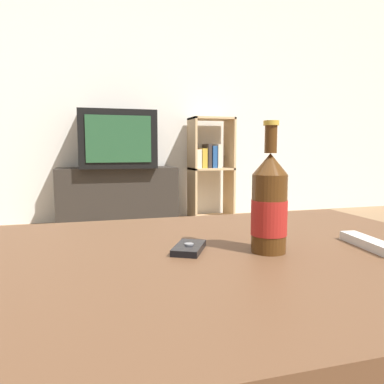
# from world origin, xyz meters

# --- Properties ---
(back_wall) EXTENTS (8.00, 0.05, 2.60)m
(back_wall) POSITION_xyz_m (0.00, 3.02, 1.30)
(back_wall) COLOR silver
(back_wall) RESTS_ON ground_plane
(coffee_table) EXTENTS (1.24, 0.87, 0.48)m
(coffee_table) POSITION_xyz_m (0.00, 0.00, 0.42)
(coffee_table) COLOR brown
(coffee_table) RESTS_ON ground_plane
(tv_stand) EXTENTS (1.08, 0.38, 0.53)m
(tv_stand) POSITION_xyz_m (0.04, 2.76, 0.26)
(tv_stand) COLOR #28231E
(tv_stand) RESTS_ON ground_plane
(television) EXTENTS (0.67, 0.54, 0.51)m
(television) POSITION_xyz_m (0.04, 2.76, 0.78)
(television) COLOR black
(television) RESTS_ON tv_stand
(bookshelf) EXTENTS (0.41, 0.30, 1.01)m
(bookshelf) POSITION_xyz_m (0.95, 2.81, 0.54)
(bookshelf) COLOR tan
(bookshelf) RESTS_ON ground_plane
(beer_bottle) EXTENTS (0.08, 0.08, 0.28)m
(beer_bottle) POSITION_xyz_m (0.13, -0.03, 0.58)
(beer_bottle) COLOR #47280F
(beer_bottle) RESTS_ON coffee_table
(cell_phone) EXTENTS (0.10, 0.12, 0.02)m
(cell_phone) POSITION_xyz_m (-0.04, 0.02, 0.48)
(cell_phone) COLOR black
(cell_phone) RESTS_ON coffee_table
(remote_control) EXTENTS (0.06, 0.18, 0.02)m
(remote_control) POSITION_xyz_m (0.36, -0.06, 0.49)
(remote_control) COLOR beige
(remote_control) RESTS_ON coffee_table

